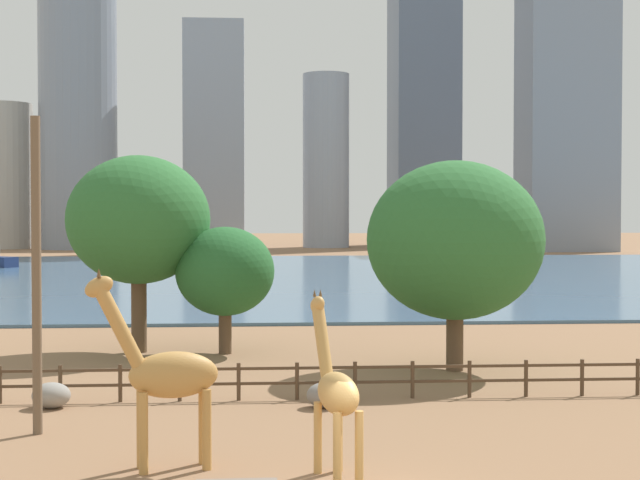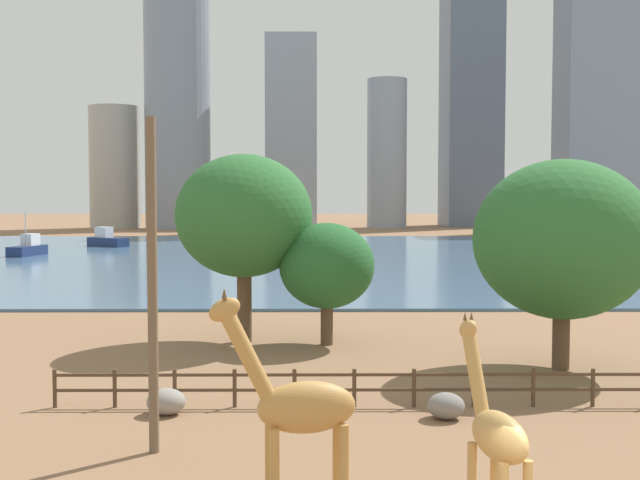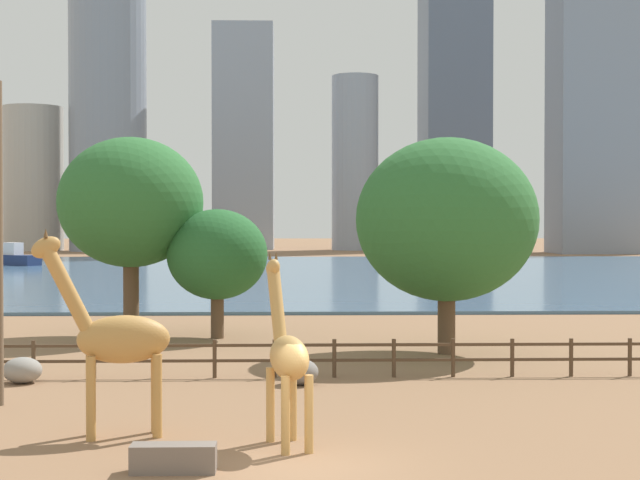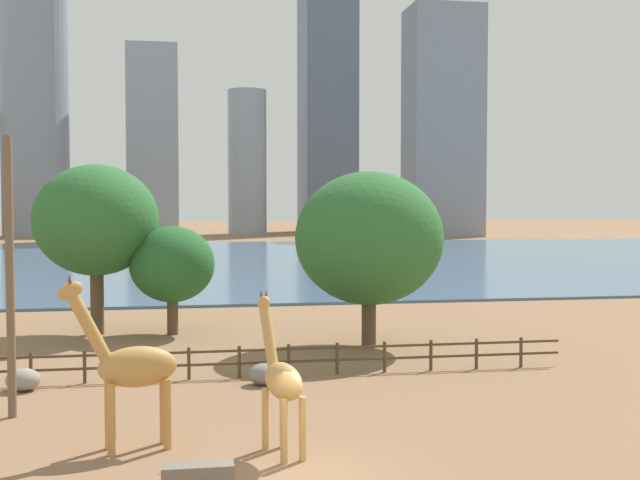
{
  "view_description": "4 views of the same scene",
  "coord_description": "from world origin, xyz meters",
  "px_view_note": "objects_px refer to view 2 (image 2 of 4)",
  "views": [
    {
      "loc": [
        -2.42,
        -21.87,
        6.53
      ],
      "look_at": [
        1.48,
        33.47,
        4.95
      ],
      "focal_mm": 55.0,
      "sensor_mm": 36.0,
      "label": 1
    },
    {
      "loc": [
        -4.21,
        -14.81,
        7.2
      ],
      "look_at": [
        -3.96,
        21.31,
        5.15
      ],
      "focal_mm": 45.0,
      "sensor_mm": 36.0,
      "label": 2
    },
    {
      "loc": [
        -0.25,
        -21.12,
        5.31
      ],
      "look_at": [
        1.13,
        26.49,
        4.39
      ],
      "focal_mm": 55.0,
      "sensor_mm": 36.0,
      "label": 3
    },
    {
      "loc": [
        -3.1,
        -20.4,
        7.15
      ],
      "look_at": [
        3.78,
        19.37,
        5.23
      ],
      "focal_mm": 45.0,
      "sensor_mm": 36.0,
      "label": 4
    }
  ],
  "objects_px": {
    "giraffe_companion": "(298,407)",
    "tree_left_large": "(327,266)",
    "utility_pole": "(152,286)",
    "tree_center_broad": "(244,216)",
    "giraffe_tall": "(496,434)",
    "tree_right_tall": "(563,239)",
    "boat_sailboat": "(107,240)",
    "boat_ferry": "(28,248)",
    "boulder_near_fence": "(446,406)",
    "boulder_by_pole": "(166,402)"
  },
  "relations": [
    {
      "from": "giraffe_companion",
      "to": "tree_left_large",
      "type": "relative_size",
      "value": 0.88
    },
    {
      "from": "utility_pole",
      "to": "tree_center_broad",
      "type": "bearing_deg",
      "value": 86.39
    },
    {
      "from": "tree_left_large",
      "to": "giraffe_tall",
      "type": "bearing_deg",
      "value": -81.31
    },
    {
      "from": "tree_right_tall",
      "to": "boat_sailboat",
      "type": "distance_m",
      "value": 84.85
    },
    {
      "from": "tree_right_tall",
      "to": "boat_ferry",
      "type": "distance_m",
      "value": 73.55
    },
    {
      "from": "tree_center_broad",
      "to": "boat_sailboat",
      "type": "xyz_separation_m",
      "value": [
        -24.64,
        69.39,
        -5.06
      ]
    },
    {
      "from": "tree_left_large",
      "to": "giraffe_companion",
      "type": "bearing_deg",
      "value": -92.7
    },
    {
      "from": "tree_right_tall",
      "to": "boat_ferry",
      "type": "relative_size",
      "value": 1.47
    },
    {
      "from": "boat_ferry",
      "to": "boat_sailboat",
      "type": "relative_size",
      "value": 0.96
    },
    {
      "from": "tree_right_tall",
      "to": "boat_ferry",
      "type": "xyz_separation_m",
      "value": [
        -43.11,
        59.44,
        -4.32
      ]
    },
    {
      "from": "giraffe_tall",
      "to": "boat_ferry",
      "type": "distance_m",
      "value": 83.84
    },
    {
      "from": "tree_right_tall",
      "to": "giraffe_companion",
      "type": "bearing_deg",
      "value": -125.41
    },
    {
      "from": "boulder_near_fence",
      "to": "boulder_by_pole",
      "type": "xyz_separation_m",
      "value": [
        -9.09,
        0.57,
        0.01
      ]
    },
    {
      "from": "boulder_by_pole",
      "to": "tree_right_tall",
      "type": "xyz_separation_m",
      "value": [
        15.02,
        6.71,
        4.94
      ]
    },
    {
      "from": "giraffe_companion",
      "to": "boulder_near_fence",
      "type": "height_order",
      "value": "giraffe_companion"
    },
    {
      "from": "boulder_by_pole",
      "to": "tree_center_broad",
      "type": "relative_size",
      "value": 0.14
    },
    {
      "from": "boat_ferry",
      "to": "giraffe_companion",
      "type": "bearing_deg",
      "value": 34.96
    },
    {
      "from": "boat_ferry",
      "to": "giraffe_tall",
      "type": "bearing_deg",
      "value": 37.31
    },
    {
      "from": "boat_sailboat",
      "to": "tree_center_broad",
      "type": "bearing_deg",
      "value": -36.72
    },
    {
      "from": "utility_pole",
      "to": "boat_ferry",
      "type": "distance_m",
      "value": 75.64
    },
    {
      "from": "tree_left_large",
      "to": "tree_center_broad",
      "type": "relative_size",
      "value": 0.64
    },
    {
      "from": "giraffe_tall",
      "to": "tree_center_broad",
      "type": "distance_m",
      "value": 23.64
    },
    {
      "from": "giraffe_companion",
      "to": "boat_sailboat",
      "type": "relative_size",
      "value": 0.83
    },
    {
      "from": "boulder_near_fence",
      "to": "boat_ferry",
      "type": "bearing_deg",
      "value": 119.13
    },
    {
      "from": "boulder_by_pole",
      "to": "boat_sailboat",
      "type": "height_order",
      "value": "boat_sailboat"
    },
    {
      "from": "giraffe_tall",
      "to": "giraffe_companion",
      "type": "xyz_separation_m",
      "value": [
        -4.22,
        1.08,
        0.3
      ]
    },
    {
      "from": "boulder_near_fence",
      "to": "boat_sailboat",
      "type": "xyz_separation_m",
      "value": [
        -32.29,
        82.91,
        0.67
      ]
    },
    {
      "from": "utility_pole",
      "to": "boat_sailboat",
      "type": "xyz_separation_m",
      "value": [
        -23.58,
        86.18,
        -3.58
      ]
    },
    {
      "from": "giraffe_tall",
      "to": "tree_center_broad",
      "type": "xyz_separation_m",
      "value": [
        -7.28,
        22.13,
        4.03
      ]
    },
    {
      "from": "boat_sailboat",
      "to": "boat_ferry",
      "type": "bearing_deg",
      "value": -73.07
    },
    {
      "from": "utility_pole",
      "to": "giraffe_companion",
      "type": "bearing_deg",
      "value": -45.96
    },
    {
      "from": "utility_pole",
      "to": "tree_right_tall",
      "type": "xyz_separation_m",
      "value": [
        14.64,
        10.55,
        0.7
      ]
    },
    {
      "from": "tree_left_large",
      "to": "tree_center_broad",
      "type": "height_order",
      "value": "tree_center_broad"
    },
    {
      "from": "giraffe_companion",
      "to": "boat_ferry",
      "type": "xyz_separation_m",
      "value": [
        -32.58,
        74.24,
        -1.37
      ]
    },
    {
      "from": "giraffe_companion",
      "to": "tree_left_large",
      "type": "height_order",
      "value": "tree_left_large"
    },
    {
      "from": "giraffe_companion",
      "to": "boulder_near_fence",
      "type": "xyz_separation_m",
      "value": [
        4.6,
        7.53,
        -2.0
      ]
    },
    {
      "from": "tree_left_large",
      "to": "boat_ferry",
      "type": "bearing_deg",
      "value": 121.86
    },
    {
      "from": "boat_ferry",
      "to": "tree_left_large",
      "type": "bearing_deg",
      "value": 43.13
    },
    {
      "from": "boat_ferry",
      "to": "boulder_near_fence",
      "type": "bearing_deg",
      "value": 40.4
    },
    {
      "from": "boulder_near_fence",
      "to": "boulder_by_pole",
      "type": "relative_size",
      "value": 0.94
    },
    {
      "from": "boulder_by_pole",
      "to": "tree_center_broad",
      "type": "bearing_deg",
      "value": 83.67
    },
    {
      "from": "boulder_by_pole",
      "to": "tree_right_tall",
      "type": "relative_size",
      "value": 0.15
    },
    {
      "from": "boulder_by_pole",
      "to": "boat_ferry",
      "type": "relative_size",
      "value": 0.22
    },
    {
      "from": "giraffe_tall",
      "to": "boat_ferry",
      "type": "xyz_separation_m",
      "value": [
        -36.8,
        75.32,
        -1.08
      ]
    },
    {
      "from": "tree_center_broad",
      "to": "giraffe_tall",
      "type": "bearing_deg",
      "value": -71.79
    },
    {
      "from": "utility_pole",
      "to": "boat_sailboat",
      "type": "bearing_deg",
      "value": 105.3
    },
    {
      "from": "tree_center_broad",
      "to": "boat_sailboat",
      "type": "relative_size",
      "value": 1.49
    },
    {
      "from": "boulder_near_fence",
      "to": "tree_center_broad",
      "type": "height_order",
      "value": "tree_center_broad"
    },
    {
      "from": "boat_sailboat",
      "to": "boulder_by_pole",
      "type": "bearing_deg",
      "value": -40.54
    },
    {
      "from": "boulder_near_fence",
      "to": "tree_right_tall",
      "type": "xyz_separation_m",
      "value": [
        5.93,
        7.27,
        4.94
      ]
    }
  ]
}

